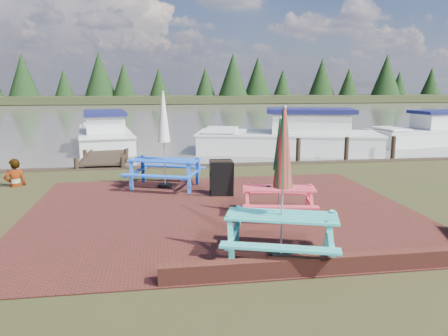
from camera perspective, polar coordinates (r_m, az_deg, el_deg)
name	(u,v)px	position (r m, az deg, el deg)	size (l,w,h in m)	color
ground	(229,226)	(9.35, 0.59, -7.52)	(120.00, 120.00, 0.00)	black
paving	(222,212)	(10.29, -0.31, -5.73)	(9.00, 7.50, 0.02)	#3C1913
brick_wall	(380,256)	(7.80, 19.71, -10.82)	(6.21, 1.79, 0.30)	#4C1E16
water	(171,113)	(45.87, -6.98, 7.10)	(120.00, 60.00, 0.02)	#46433C
far_treeline	(164,82)	(74.77, -7.79, 11.02)	(120.00, 10.00, 8.10)	black
picnic_table_teal	(282,208)	(7.42, 7.58, -5.20)	(2.29, 2.16, 2.59)	teal
picnic_table_red	(279,183)	(9.82, 7.20, -1.96)	(1.86, 1.72, 2.23)	#CC3445
picnic_table_blue	(164,155)	(12.60, -7.79, 1.68)	(2.48, 2.35, 2.74)	blue
chalkboard	(221,178)	(11.59, -0.33, -1.32)	(0.62, 0.63, 0.97)	black
jetty	(112,148)	(20.33, -14.48, 2.51)	(1.76, 9.08, 1.00)	black
boat_jetty	(105,136)	(22.81, -15.31, 4.10)	(3.48, 7.38, 2.06)	silver
boat_near	(292,139)	(20.52, 8.83, 3.80)	(8.78, 4.83, 2.25)	silver
boat_far	(430,134)	(25.49, 25.32, 4.07)	(6.59, 3.18, 1.97)	silver
person	(13,159)	(14.06, -25.82, 1.06)	(0.60, 0.39, 1.64)	gray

